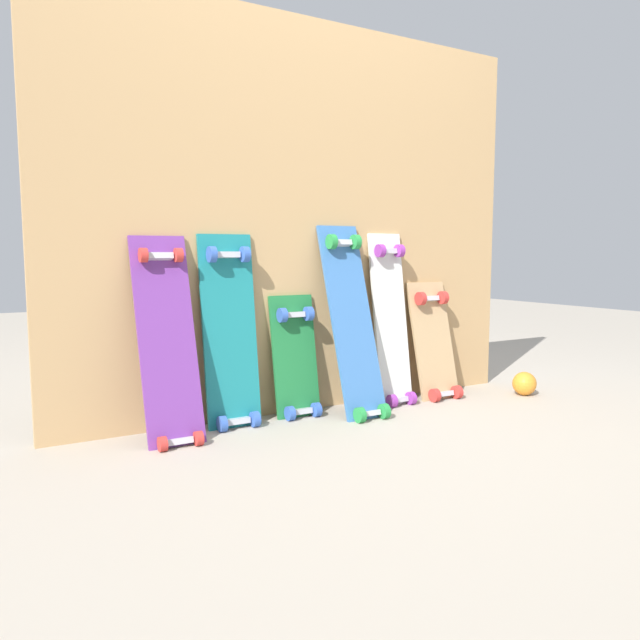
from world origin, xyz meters
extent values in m
plane|color=#A89E8E|center=(0.00, 0.00, 0.00)|extent=(12.00, 12.00, 0.00)
cube|color=tan|center=(0.00, 0.07, 0.89)|extent=(2.35, 0.04, 1.78)
cube|color=#6B338C|center=(-0.69, -0.08, 0.37)|extent=(0.22, 0.26, 0.88)
cube|color=#B7B7BF|center=(-0.69, -0.20, 0.02)|extent=(0.10, 0.04, 0.03)
cube|color=#B7B7BF|center=(-0.69, -0.01, 0.72)|extent=(0.10, 0.04, 0.03)
cylinder|color=red|center=(-0.76, -0.22, 0.03)|extent=(0.03, 0.06, 0.06)
cylinder|color=red|center=(-0.62, -0.22, 0.03)|extent=(0.03, 0.06, 0.06)
cylinder|color=red|center=(-0.76, -0.02, 0.73)|extent=(0.03, 0.06, 0.06)
cylinder|color=red|center=(-0.62, -0.02, 0.73)|extent=(0.03, 0.06, 0.06)
cube|color=#197A7F|center=(-0.41, -0.01, 0.38)|extent=(0.24, 0.12, 0.88)
cube|color=#B7B7BF|center=(-0.41, -0.08, 0.03)|extent=(0.11, 0.04, 0.03)
cube|color=#B7B7BF|center=(-0.41, 0.01, 0.73)|extent=(0.11, 0.04, 0.03)
cylinder|color=#3359B2|center=(-0.48, -0.09, 0.03)|extent=(0.03, 0.07, 0.07)
cylinder|color=#3359B2|center=(-0.33, -0.09, 0.03)|extent=(0.03, 0.07, 0.07)
cylinder|color=#3359B2|center=(-0.48, -0.01, 0.73)|extent=(0.03, 0.07, 0.07)
cylinder|color=#3359B2|center=(-0.33, -0.01, 0.73)|extent=(0.03, 0.07, 0.07)
cube|color=#1E7238|center=(-0.09, -0.01, 0.24)|extent=(0.21, 0.11, 0.61)
cube|color=#B7B7BF|center=(-0.09, -0.07, 0.03)|extent=(0.10, 0.04, 0.03)
cube|color=#B7B7BF|center=(-0.09, 0.00, 0.46)|extent=(0.10, 0.04, 0.03)
cylinder|color=#3359B2|center=(-0.16, -0.08, 0.03)|extent=(0.03, 0.06, 0.06)
cylinder|color=#3359B2|center=(-0.03, -0.08, 0.03)|extent=(0.03, 0.06, 0.06)
cylinder|color=#3359B2|center=(-0.16, -0.01, 0.46)|extent=(0.03, 0.06, 0.06)
cylinder|color=#3359B2|center=(-0.03, -0.01, 0.46)|extent=(0.03, 0.06, 0.06)
cube|color=#386BAD|center=(0.15, -0.10, 0.40)|extent=(0.21, 0.31, 0.93)
cube|color=#B7B7BF|center=(0.15, -0.25, 0.03)|extent=(0.09, 0.04, 0.03)
cube|color=#B7B7BF|center=(0.15, -0.01, 0.78)|extent=(0.09, 0.04, 0.03)
cylinder|color=#268C3F|center=(0.09, -0.26, 0.03)|extent=(0.03, 0.07, 0.07)
cylinder|color=#268C3F|center=(0.22, -0.26, 0.03)|extent=(0.03, 0.07, 0.07)
cylinder|color=#268C3F|center=(0.09, -0.02, 0.79)|extent=(0.03, 0.07, 0.07)
cylinder|color=#268C3F|center=(0.22, -0.02, 0.79)|extent=(0.03, 0.07, 0.07)
cube|color=silver|center=(0.43, -0.03, 0.38)|extent=(0.19, 0.15, 0.89)
cube|color=#B7B7BF|center=(0.43, -0.10, 0.03)|extent=(0.08, 0.04, 0.03)
cube|color=#B7B7BF|center=(0.43, 0.00, 0.74)|extent=(0.08, 0.04, 0.03)
cylinder|color=purple|center=(0.37, -0.12, 0.03)|extent=(0.03, 0.06, 0.06)
cylinder|color=purple|center=(0.48, -0.12, 0.03)|extent=(0.03, 0.06, 0.06)
cylinder|color=purple|center=(0.37, -0.01, 0.75)|extent=(0.03, 0.06, 0.06)
cylinder|color=purple|center=(0.48, -0.01, 0.75)|extent=(0.03, 0.06, 0.06)
cube|color=tan|center=(0.69, -0.04, 0.26)|extent=(0.24, 0.18, 0.65)
cube|color=#B7B7BF|center=(0.69, -0.12, 0.03)|extent=(0.11, 0.04, 0.03)
cube|color=#B7B7BF|center=(0.69, 0.00, 0.50)|extent=(0.11, 0.04, 0.03)
cylinder|color=red|center=(0.62, -0.14, 0.03)|extent=(0.03, 0.07, 0.07)
cylinder|color=red|center=(0.76, -0.14, 0.03)|extent=(0.03, 0.07, 0.07)
cylinder|color=red|center=(0.62, -0.02, 0.51)|extent=(0.03, 0.07, 0.07)
cylinder|color=red|center=(0.76, -0.02, 0.51)|extent=(0.03, 0.07, 0.07)
sphere|color=orange|center=(1.11, -0.26, 0.06)|extent=(0.12, 0.12, 0.12)
camera|label=1|loc=(-1.36, -2.42, 0.73)|focal=34.32mm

